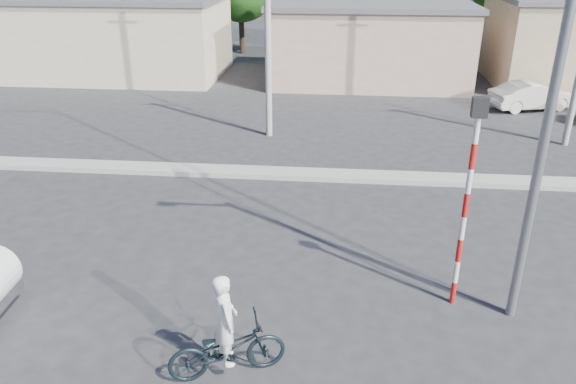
# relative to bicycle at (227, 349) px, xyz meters

# --- Properties ---
(ground_plane) EXTENTS (120.00, 120.00, 0.00)m
(ground_plane) POSITION_rel_bicycle_xyz_m (1.04, 1.03, -0.53)
(ground_plane) COLOR #2C2C2E
(ground_plane) RESTS_ON ground
(median) EXTENTS (40.00, 0.80, 0.16)m
(median) POSITION_rel_bicycle_xyz_m (1.04, 9.03, -0.45)
(median) COLOR #99968E
(median) RESTS_ON ground
(bicycle) EXTENTS (2.15, 1.38, 1.07)m
(bicycle) POSITION_rel_bicycle_xyz_m (0.00, 0.00, 0.00)
(bicycle) COLOR black
(bicycle) RESTS_ON ground
(cyclist) EXTENTS (0.60, 0.72, 1.69)m
(cyclist) POSITION_rel_bicycle_xyz_m (0.00, 0.00, 0.31)
(cyclist) COLOR white
(cyclist) RESTS_ON ground
(car_cream) EXTENTS (3.91, 2.32, 1.22)m
(car_cream) POSITION_rel_bicycle_xyz_m (10.16, 17.81, 0.07)
(car_cream) COLOR silver
(car_cream) RESTS_ON ground
(traffic_pole) EXTENTS (0.28, 0.18, 4.36)m
(traffic_pole) POSITION_rel_bicycle_xyz_m (4.24, 2.53, 2.06)
(traffic_pole) COLOR red
(traffic_pole) RESTS_ON ground
(streetlight) EXTENTS (2.34, 0.22, 9.00)m
(streetlight) POSITION_rel_bicycle_xyz_m (5.18, 2.23, 4.43)
(streetlight) COLOR slate
(streetlight) RESTS_ON ground
(building_row) EXTENTS (37.80, 7.30, 4.44)m
(building_row) POSITION_rel_bicycle_xyz_m (2.14, 23.03, 1.60)
(building_row) COLOR beige
(building_row) RESTS_ON ground
(utility_poles) EXTENTS (35.40, 0.24, 8.00)m
(utility_poles) POSITION_rel_bicycle_xyz_m (4.29, 13.03, 3.53)
(utility_poles) COLOR #99968E
(utility_poles) RESTS_ON ground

